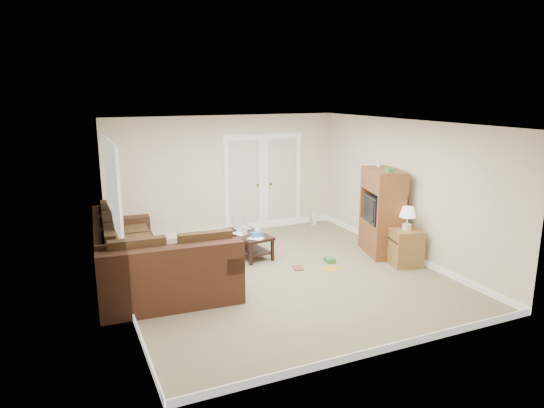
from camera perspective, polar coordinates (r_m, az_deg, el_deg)
name	(u,v)px	position (r m, az deg, el deg)	size (l,w,h in m)	color
floor	(280,275)	(8.16, 0.98, -8.30)	(5.50, 5.50, 0.00)	gray
ceiling	(281,123)	(7.61, 1.05, 9.50)	(5.00, 5.50, 0.02)	silver
wall_left	(119,218)	(7.14, -17.52, -1.54)	(0.02, 5.50, 2.50)	white
wall_right	(405,189)	(9.11, 15.43, 1.70)	(0.02, 5.50, 2.50)	white
wall_back	(226,175)	(10.30, -5.46, 3.40)	(5.00, 0.02, 2.50)	white
wall_front	(385,252)	(5.52, 13.20, -5.55)	(5.00, 0.02, 2.50)	white
baseboards	(280,272)	(8.14, 0.98, -7.97)	(5.00, 5.50, 0.10)	white
french_doors	(263,182)	(10.60, -1.01, 2.56)	(1.80, 0.05, 2.13)	white
window_left	(112,184)	(8.05, -18.26, 2.22)	(0.05, 1.92, 1.42)	white
sectional_sofa	(144,263)	(7.86, -14.79, -6.76)	(2.08, 3.14, 0.94)	#432619
coffee_table	(248,243)	(9.03, -2.87, -4.59)	(0.68, 1.12, 0.72)	black
tv_armoire	(382,211)	(9.21, 12.84, -0.86)	(0.80, 1.11, 1.72)	brown
side_cabinet	(406,244)	(8.80, 15.45, -4.58)	(0.60, 0.60, 1.05)	olive
space_heater	(313,219)	(11.05, 4.89, -1.81)	(0.11, 0.09, 0.28)	white
floor_magazine	(331,269)	(8.47, 6.91, -7.56)	(0.29, 0.23, 0.01)	gold
floor_greenbox	(330,260)	(8.77, 6.79, -6.55)	(0.15, 0.20, 0.08)	#3B823C
floor_book	(293,268)	(8.41, 2.49, -7.59)	(0.17, 0.23, 0.02)	brown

